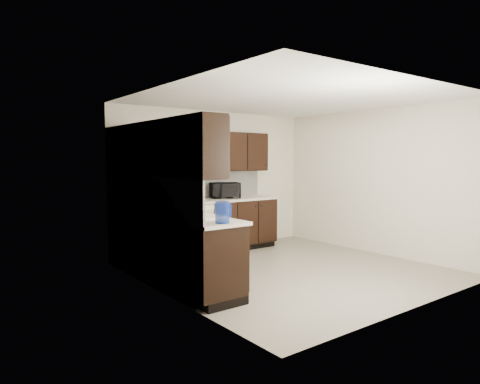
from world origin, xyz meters
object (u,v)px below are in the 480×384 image
(blue_pitcher, at_px, (222,212))
(sink, at_px, (191,221))
(storage_bin, at_px, (159,204))
(microwave, at_px, (225,190))
(toaster_oven, at_px, (131,198))

(blue_pitcher, bearing_deg, sink, 65.18)
(storage_bin, xyz_separation_m, blue_pitcher, (0.03, -1.47, 0.03))
(microwave, distance_m, storage_bin, 2.01)
(microwave, bearing_deg, storage_bin, -130.52)
(microwave, bearing_deg, sink, -113.79)
(sink, xyz_separation_m, microwave, (1.73, 1.74, 0.20))
(sink, xyz_separation_m, storage_bin, (-0.04, 0.78, 0.15))
(sink, bearing_deg, storage_bin, 93.15)
(sink, distance_m, blue_pitcher, 0.71)
(storage_bin, distance_m, blue_pitcher, 1.47)
(sink, bearing_deg, toaster_oven, 92.06)
(microwave, xyz_separation_m, blue_pitcher, (-1.74, -2.43, -0.02))
(sink, xyz_separation_m, blue_pitcher, (-0.01, -0.69, 0.18))
(sink, distance_m, toaster_oven, 1.70)
(sink, height_order, toaster_oven, sink)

